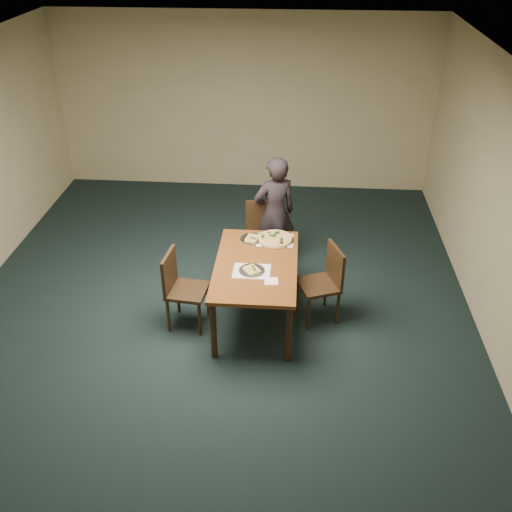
# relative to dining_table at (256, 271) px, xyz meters

# --- Properties ---
(ground) EXTENTS (8.00, 8.00, 0.00)m
(ground) POSITION_rel_dining_table_xyz_m (-0.47, -0.32, -0.66)
(ground) COLOR black
(ground) RESTS_ON ground
(room_shell) EXTENTS (8.00, 8.00, 8.00)m
(room_shell) POSITION_rel_dining_table_xyz_m (-0.47, -0.32, 1.08)
(room_shell) COLOR tan
(room_shell) RESTS_ON ground
(dining_table) EXTENTS (0.90, 1.50, 0.75)m
(dining_table) POSITION_rel_dining_table_xyz_m (0.00, 0.00, 0.00)
(dining_table) COLOR #572C11
(dining_table) RESTS_ON ground
(chair_far) EXTENTS (0.42, 0.42, 0.91)m
(chair_far) POSITION_rel_dining_table_xyz_m (-0.01, 1.11, -0.14)
(chair_far) COLOR black
(chair_far) RESTS_ON ground
(chair_left) EXTENTS (0.46, 0.46, 0.91)m
(chair_left) POSITION_rel_dining_table_xyz_m (-0.83, -0.14, -0.14)
(chair_left) COLOR black
(chair_left) RESTS_ON ground
(chair_right) EXTENTS (0.54, 0.54, 0.91)m
(chair_right) POSITION_rel_dining_table_xyz_m (0.77, 0.10, -0.14)
(chair_right) COLOR black
(chair_right) RESTS_ON ground
(diner) EXTENTS (0.65, 0.55, 1.52)m
(diner) POSITION_rel_dining_table_xyz_m (0.15, 1.18, 0.10)
(diner) COLOR black
(diner) RESTS_ON ground
(placemat_main) EXTENTS (0.42, 0.32, 0.00)m
(placemat_main) POSITION_rel_dining_table_xyz_m (0.19, 0.53, 0.09)
(placemat_main) COLOR white
(placemat_main) RESTS_ON dining_table
(placemat_near) EXTENTS (0.40, 0.30, 0.00)m
(placemat_near) POSITION_rel_dining_table_xyz_m (-0.03, -0.15, 0.09)
(placemat_near) COLOR white
(placemat_near) RESTS_ON dining_table
(pizza_pan) EXTENTS (0.43, 0.43, 0.08)m
(pizza_pan) POSITION_rel_dining_table_xyz_m (0.18, 0.53, 0.12)
(pizza_pan) COLOR silver
(pizza_pan) RESTS_ON dining_table
(slice_plate_near) EXTENTS (0.28, 0.28, 0.06)m
(slice_plate_near) POSITION_rel_dining_table_xyz_m (-0.03, -0.15, 0.11)
(slice_plate_near) COLOR silver
(slice_plate_near) RESTS_ON dining_table
(slice_plate_far) EXTENTS (0.28, 0.28, 0.06)m
(slice_plate_far) POSITION_rel_dining_table_xyz_m (-0.09, 0.53, 0.10)
(slice_plate_far) COLOR silver
(slice_plate_far) RESTS_ON dining_table
(napkin) EXTENTS (0.15, 0.15, 0.01)m
(napkin) POSITION_rel_dining_table_xyz_m (0.18, -0.33, 0.09)
(napkin) COLOR white
(napkin) RESTS_ON dining_table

